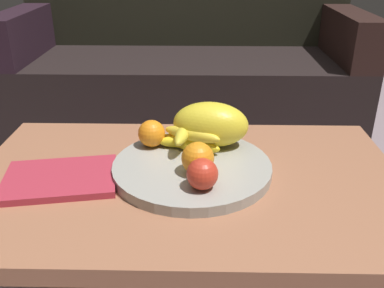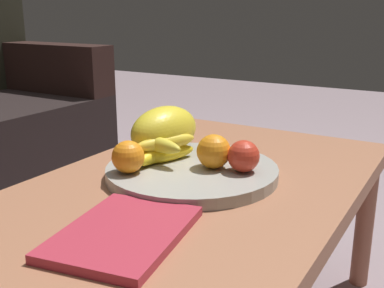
{
  "view_description": "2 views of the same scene",
  "coord_description": "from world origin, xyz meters",
  "px_view_note": "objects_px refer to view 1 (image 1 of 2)",
  "views": [
    {
      "loc": [
        0.03,
        -0.86,
        0.91
      ],
      "look_at": [
        0.01,
        0.02,
        0.49
      ],
      "focal_mm": 39.89,
      "sensor_mm": 36.0,
      "label": 1
    },
    {
      "loc": [
        -0.82,
        -0.47,
        0.77
      ],
      "look_at": [
        0.01,
        0.02,
        0.49
      ],
      "focal_mm": 43.76,
      "sensor_mm": 36.0,
      "label": 2
    }
  ],
  "objects_px": {
    "couch": "(185,71)",
    "apple_front": "(202,174)",
    "banana_bunch": "(188,139)",
    "magazine": "(60,179)",
    "coffee_table": "(187,194)",
    "fruit_bowl": "(192,168)",
    "orange_front": "(198,158)",
    "melon_large_front": "(211,124)",
    "orange_left": "(152,133)"
  },
  "relations": [
    {
      "from": "orange_front",
      "to": "banana_bunch",
      "type": "height_order",
      "value": "orange_front"
    },
    {
      "from": "coffee_table",
      "to": "melon_large_front",
      "type": "relative_size",
      "value": 5.34
    },
    {
      "from": "couch",
      "to": "banana_bunch",
      "type": "height_order",
      "value": "couch"
    },
    {
      "from": "fruit_bowl",
      "to": "melon_large_front",
      "type": "height_order",
      "value": "melon_large_front"
    },
    {
      "from": "coffee_table",
      "to": "fruit_bowl",
      "type": "relative_size",
      "value": 2.7
    },
    {
      "from": "orange_left",
      "to": "apple_front",
      "type": "bearing_deg",
      "value": -57.78
    },
    {
      "from": "couch",
      "to": "apple_front",
      "type": "xyz_separation_m",
      "value": [
        0.09,
        -1.38,
        0.17
      ]
    },
    {
      "from": "fruit_bowl",
      "to": "orange_left",
      "type": "height_order",
      "value": "orange_left"
    },
    {
      "from": "coffee_table",
      "to": "orange_front",
      "type": "distance_m",
      "value": 0.11
    },
    {
      "from": "banana_bunch",
      "to": "magazine",
      "type": "distance_m",
      "value": 0.32
    },
    {
      "from": "couch",
      "to": "apple_front",
      "type": "distance_m",
      "value": 1.39
    },
    {
      "from": "melon_large_front",
      "to": "magazine",
      "type": "bearing_deg",
      "value": -156.28
    },
    {
      "from": "orange_front",
      "to": "apple_front",
      "type": "bearing_deg",
      "value": -81.07
    },
    {
      "from": "melon_large_front",
      "to": "magazine",
      "type": "distance_m",
      "value": 0.38
    },
    {
      "from": "couch",
      "to": "fruit_bowl",
      "type": "xyz_separation_m",
      "value": [
        0.06,
        -1.27,
        0.12
      ]
    },
    {
      "from": "coffee_table",
      "to": "magazine",
      "type": "xyz_separation_m",
      "value": [
        -0.29,
        -0.03,
        0.05
      ]
    },
    {
      "from": "coffee_table",
      "to": "banana_bunch",
      "type": "relative_size",
      "value": 6.17
    },
    {
      "from": "coffee_table",
      "to": "apple_front",
      "type": "bearing_deg",
      "value": -68.17
    },
    {
      "from": "fruit_bowl",
      "to": "orange_front",
      "type": "xyz_separation_m",
      "value": [
        0.01,
        -0.05,
        0.05
      ]
    },
    {
      "from": "orange_front",
      "to": "orange_left",
      "type": "distance_m",
      "value": 0.18
    },
    {
      "from": "couch",
      "to": "banana_bunch",
      "type": "distance_m",
      "value": 1.2
    },
    {
      "from": "coffee_table",
      "to": "magazine",
      "type": "distance_m",
      "value": 0.29
    },
    {
      "from": "coffee_table",
      "to": "fruit_bowl",
      "type": "xyz_separation_m",
      "value": [
        0.01,
        0.02,
        0.06
      ]
    },
    {
      "from": "fruit_bowl",
      "to": "apple_front",
      "type": "height_order",
      "value": "apple_front"
    },
    {
      "from": "orange_front",
      "to": "apple_front",
      "type": "height_order",
      "value": "orange_front"
    },
    {
      "from": "fruit_bowl",
      "to": "melon_large_front",
      "type": "xyz_separation_m",
      "value": [
        0.04,
        0.1,
        0.07
      ]
    },
    {
      "from": "apple_front",
      "to": "magazine",
      "type": "height_order",
      "value": "apple_front"
    },
    {
      "from": "coffee_table",
      "to": "orange_left",
      "type": "bearing_deg",
      "value": 129.06
    },
    {
      "from": "apple_front",
      "to": "magazine",
      "type": "xyz_separation_m",
      "value": [
        -0.32,
        0.06,
        -0.05
      ]
    },
    {
      "from": "orange_left",
      "to": "apple_front",
      "type": "relative_size",
      "value": 1.02
    },
    {
      "from": "couch",
      "to": "orange_front",
      "type": "bearing_deg",
      "value": -86.61
    },
    {
      "from": "coffee_table",
      "to": "orange_left",
      "type": "height_order",
      "value": "orange_left"
    },
    {
      "from": "couch",
      "to": "fruit_bowl",
      "type": "relative_size",
      "value": 4.54
    },
    {
      "from": "orange_front",
      "to": "banana_bunch",
      "type": "relative_size",
      "value": 0.45
    },
    {
      "from": "couch",
      "to": "apple_front",
      "type": "relative_size",
      "value": 25.17
    },
    {
      "from": "apple_front",
      "to": "banana_bunch",
      "type": "relative_size",
      "value": 0.41
    },
    {
      "from": "coffee_table",
      "to": "couch",
      "type": "distance_m",
      "value": 1.29
    },
    {
      "from": "melon_large_front",
      "to": "orange_front",
      "type": "relative_size",
      "value": 2.57
    },
    {
      "from": "orange_front",
      "to": "couch",
      "type": "bearing_deg",
      "value": 93.39
    },
    {
      "from": "couch",
      "to": "orange_front",
      "type": "height_order",
      "value": "couch"
    },
    {
      "from": "melon_large_front",
      "to": "banana_bunch",
      "type": "height_order",
      "value": "melon_large_front"
    },
    {
      "from": "coffee_table",
      "to": "apple_front",
      "type": "distance_m",
      "value": 0.14
    },
    {
      "from": "coffee_table",
      "to": "banana_bunch",
      "type": "xyz_separation_m",
      "value": [
        0.0,
        0.1,
        0.1
      ]
    },
    {
      "from": "melon_large_front",
      "to": "orange_front",
      "type": "xyz_separation_m",
      "value": [
        -0.03,
        -0.15,
        -0.02
      ]
    },
    {
      "from": "melon_large_front",
      "to": "couch",
      "type": "bearing_deg",
      "value": 95.32
    },
    {
      "from": "fruit_bowl",
      "to": "orange_front",
      "type": "height_order",
      "value": "orange_front"
    },
    {
      "from": "coffee_table",
      "to": "couch",
      "type": "relative_size",
      "value": 0.6
    },
    {
      "from": "coffee_table",
      "to": "couch",
      "type": "height_order",
      "value": "couch"
    },
    {
      "from": "coffee_table",
      "to": "orange_front",
      "type": "xyz_separation_m",
      "value": [
        0.03,
        -0.02,
        0.11
      ]
    },
    {
      "from": "orange_front",
      "to": "orange_left",
      "type": "bearing_deg",
      "value": 130.47
    }
  ]
}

